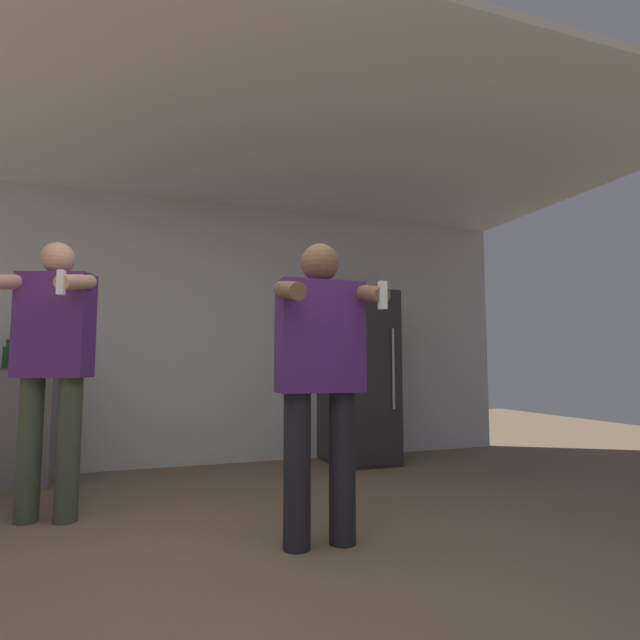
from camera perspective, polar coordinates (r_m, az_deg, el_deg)
ground_plane at (r=2.26m, az=-10.74°, el=-29.83°), size 14.00×14.00×0.00m
wall_back at (r=4.96m, az=-15.60°, el=-1.15°), size 7.00×0.06×2.55m
ceiling_slab at (r=3.84m, az=-13.53°, el=20.09°), size 7.00×3.41×0.05m
refrigerator at (r=4.97m, az=4.35°, el=-6.47°), size 0.61×0.75×1.66m
bottle_short_whiskey at (r=4.77m, az=-32.15°, el=-3.48°), size 0.07×0.07×0.25m
bottle_red_label at (r=4.72m, az=-29.34°, el=-3.70°), size 0.07×0.07×0.24m
person_woman_foreground at (r=2.69m, az=0.07°, el=-5.62°), size 0.53×0.45×1.61m
person_man_side at (r=3.51m, az=-28.24°, el=-3.70°), size 0.59×0.58×1.72m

